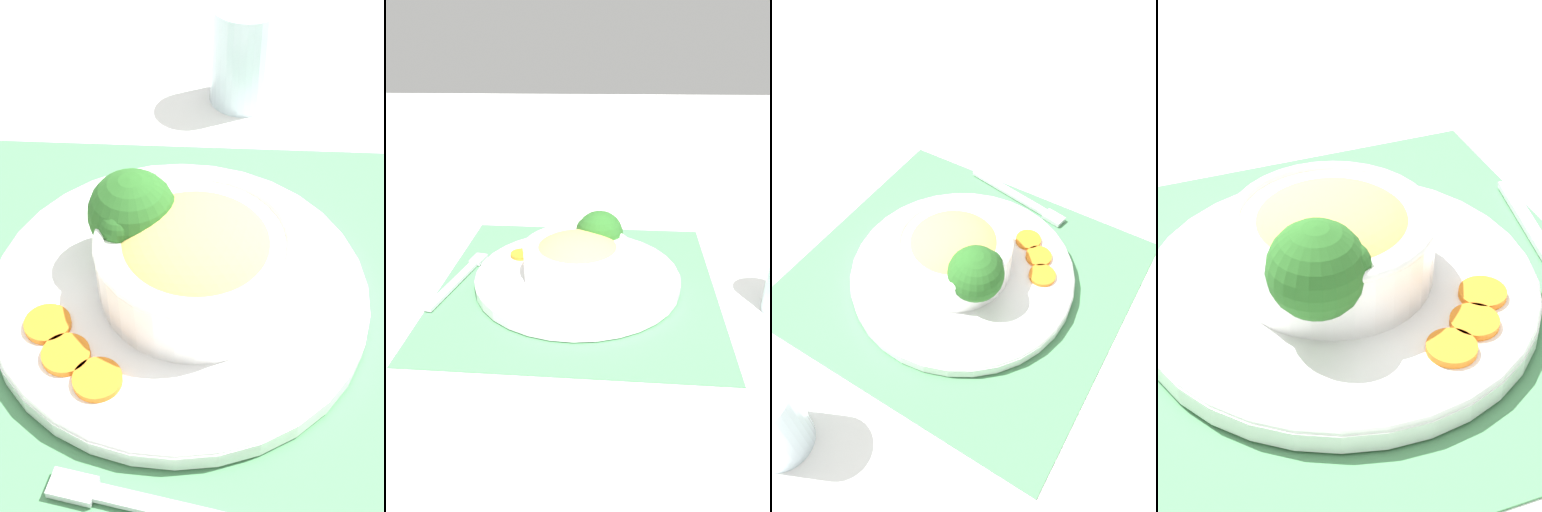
# 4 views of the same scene
# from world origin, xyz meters

# --- Properties ---
(ground_plane) EXTENTS (4.00, 4.00, 0.00)m
(ground_plane) POSITION_xyz_m (0.00, 0.00, 0.00)
(ground_plane) COLOR white
(placemat) EXTENTS (0.44, 0.47, 0.00)m
(placemat) POSITION_xyz_m (0.00, 0.00, 0.00)
(placemat) COLOR #4C8C59
(placemat) RESTS_ON ground_plane
(plate) EXTENTS (0.32, 0.32, 0.02)m
(plate) POSITION_xyz_m (0.00, 0.00, 0.02)
(plate) COLOR white
(plate) RESTS_ON placemat
(bowl) EXTENTS (0.16, 0.16, 0.07)m
(bowl) POSITION_xyz_m (-0.00, -0.01, 0.05)
(bowl) COLOR white
(bowl) RESTS_ON plate
(broccoli_floret) EXTENTS (0.07, 0.07, 0.09)m
(broccoli_floret) POSITION_xyz_m (0.03, 0.04, 0.07)
(broccoli_floret) COLOR #84AD5B
(broccoli_floret) RESTS_ON plate
(carrot_slice_near) EXTENTS (0.04, 0.04, 0.01)m
(carrot_slice_near) POSITION_xyz_m (-0.04, 0.10, 0.02)
(carrot_slice_near) COLOR orange
(carrot_slice_near) RESTS_ON plate
(carrot_slice_middle) EXTENTS (0.04, 0.04, 0.01)m
(carrot_slice_middle) POSITION_xyz_m (-0.07, 0.08, 0.02)
(carrot_slice_middle) COLOR orange
(carrot_slice_middle) RESTS_ON plate
(carrot_slice_far) EXTENTS (0.04, 0.04, 0.01)m
(carrot_slice_far) POSITION_xyz_m (-0.10, 0.06, 0.02)
(carrot_slice_far) COLOR orange
(carrot_slice_far) RESTS_ON plate
(water_glass) EXTENTS (0.07, 0.07, 0.11)m
(water_glass) POSITION_xyz_m (0.30, -0.07, 0.05)
(water_glass) COLOR silver
(water_glass) RESTS_ON ground_plane
(fork) EXTENTS (0.06, 0.18, 0.01)m
(fork) POSITION_xyz_m (-0.19, 0.01, 0.01)
(fork) COLOR silver
(fork) RESTS_ON placemat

